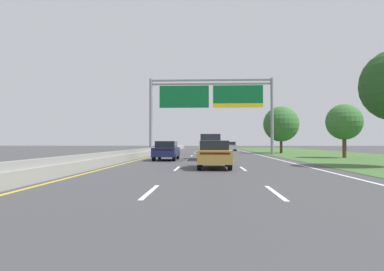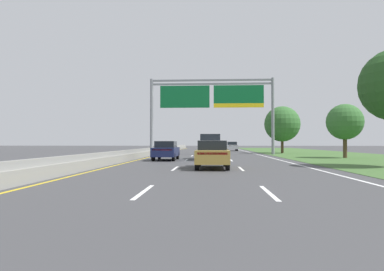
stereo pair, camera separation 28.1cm
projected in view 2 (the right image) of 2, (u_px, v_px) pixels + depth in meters
name	position (u px, v px, depth m)	size (l,w,h in m)	color
ground_plane	(209.00, 157.00, 34.50)	(220.00, 220.00, 0.00)	#3D3D3F
lane_striping	(209.00, 157.00, 34.04)	(11.96, 106.00, 0.01)	white
grass_verge_right	(349.00, 157.00, 33.75)	(14.00, 110.00, 0.02)	#3D602D
median_barrier_concrete	(145.00, 153.00, 34.86)	(0.60, 110.00, 0.85)	gray
overhead_sign_gantry	(212.00, 100.00, 41.14)	(15.06, 0.42, 9.25)	gray
pickup_truck_white	(210.00, 147.00, 29.32)	(2.14, 5.45, 2.20)	silver
car_silver_right_lane_sedan	(232.00, 146.00, 58.41)	(1.84, 4.41, 1.57)	#B2B5BA
car_gold_centre_lane_sedan	(212.00, 154.00, 19.33)	(1.83, 4.40, 1.57)	#A38438
car_navy_left_lane_sedan	(166.00, 150.00, 28.06)	(1.87, 4.42, 1.57)	#161E47
roadside_tree_mid	(345.00, 122.00, 31.86)	(3.37, 3.37, 5.08)	#4C3823
roadside_tree_far	(282.00, 124.00, 45.90)	(4.79, 4.79, 6.35)	#4C3823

